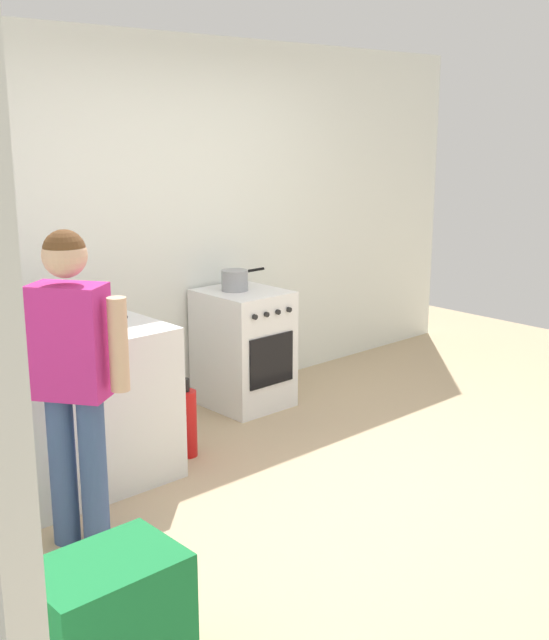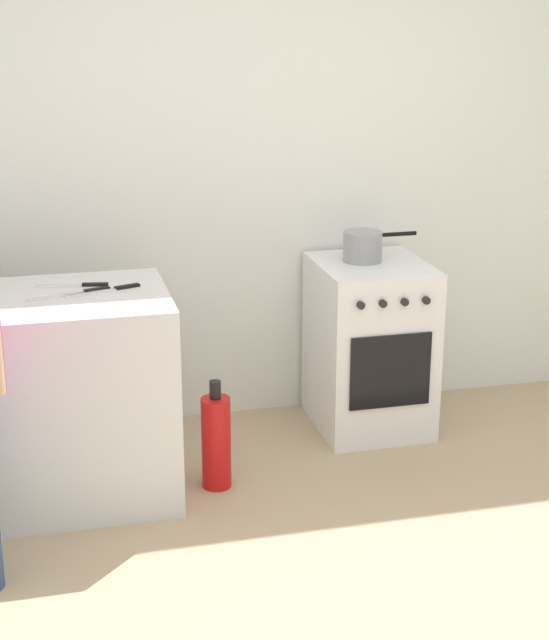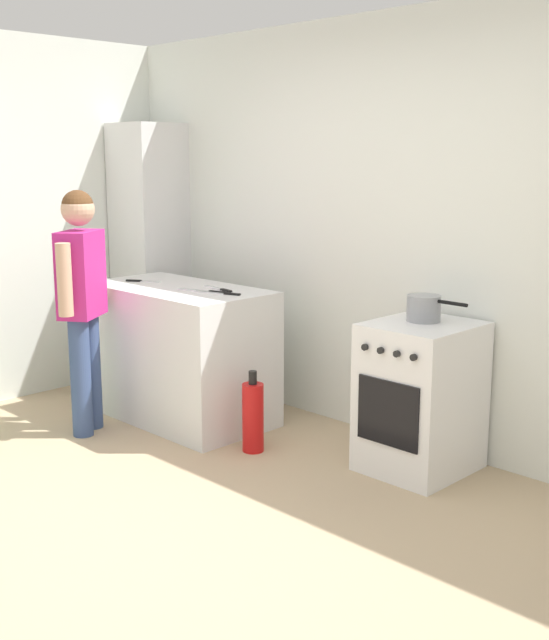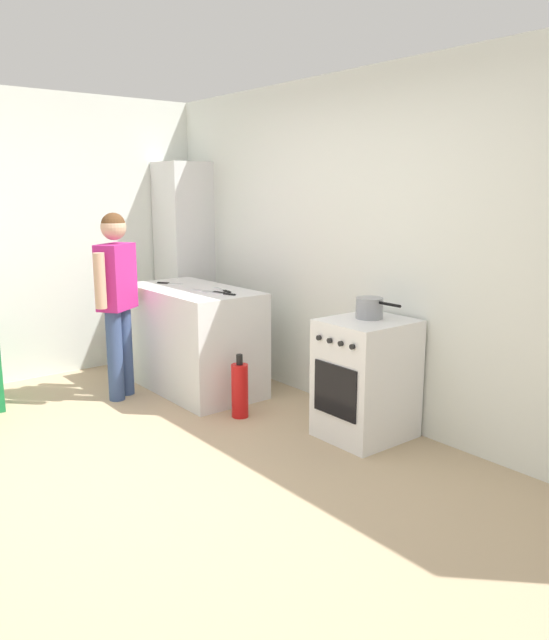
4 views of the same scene
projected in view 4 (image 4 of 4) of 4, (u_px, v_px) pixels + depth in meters
The scene contains 13 objects.
ground_plane at pixel (142, 481), 3.78m from camera, with size 8.00×8.00×0.00m, color tan.
back_wall at pixel (370, 248), 4.71m from camera, with size 6.00×0.10×2.60m, color silver.
side_wall_left at pixel (46, 237), 5.75m from camera, with size 0.10×3.10×2.60m, color silver.
counter_unit at pixel (194, 339), 5.46m from camera, with size 1.30×0.70×0.90m, color silver.
oven_left at pixel (366, 379), 4.39m from camera, with size 0.53×0.62×0.85m.
pot at pixel (370, 308), 4.34m from camera, with size 0.37×0.19×0.15m.
knife_chef at pixel (223, 290), 5.23m from camera, with size 0.31×0.09×0.01m.
knife_utility at pixel (169, 283), 5.61m from camera, with size 0.23×0.16×0.01m.
knife_bread at pixel (209, 291), 5.17m from camera, with size 0.35×0.12×0.01m.
knife_carving at pixel (220, 293), 5.07m from camera, with size 0.32×0.13×0.01m.
person at pixel (117, 291), 5.13m from camera, with size 0.36×0.48×1.55m.
fire_extinguisher at pixel (240, 390), 4.81m from camera, with size 0.13×0.13×0.50m.
larder_cabinet at pixel (184, 263), 6.36m from camera, with size 0.48×0.44×2.00m, color silver.
Camera 4 is at (3.24, -1.55, 1.73)m, focal length 35.00 mm.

